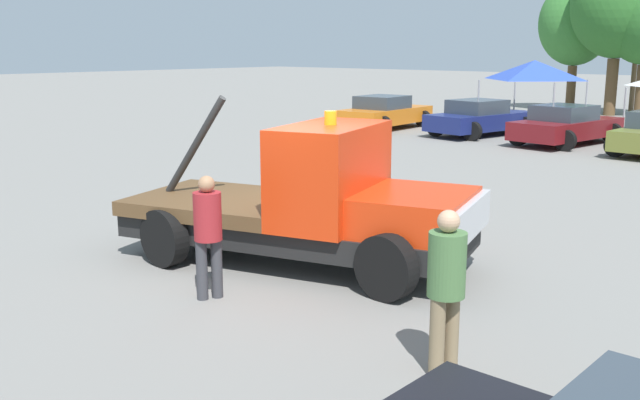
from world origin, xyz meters
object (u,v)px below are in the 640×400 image
(parked_car_maroon, at_px, (566,125))
(tree_center, at_px, (576,24))
(person_near_truck, at_px, (446,281))
(parked_car_orange, at_px, (384,113))
(tree_left, at_px, (618,5))
(canopy_tent_blue, at_px, (534,70))
(tow_truck, at_px, (315,206))
(parked_car_navy, at_px, (480,118))
(person_at_hood, at_px, (208,228))

(parked_car_maroon, relative_size, tree_center, 0.71)
(person_near_truck, relative_size, parked_car_orange, 0.37)
(parked_car_orange, relative_size, tree_left, 0.59)
(canopy_tent_blue, bearing_deg, tow_truck, -73.48)
(person_near_truck, bearing_deg, canopy_tent_blue, 124.08)
(parked_car_maroon, bearing_deg, person_near_truck, -153.09)
(parked_car_navy, bearing_deg, tree_left, 6.09)
(tow_truck, height_order, canopy_tent_blue, canopy_tent_blue)
(parked_car_orange, bearing_deg, person_near_truck, -145.51)
(parked_car_navy, bearing_deg, tree_center, 17.77)
(tow_truck, distance_m, parked_car_orange, 18.62)
(tow_truck, distance_m, tree_left, 28.37)
(canopy_tent_blue, bearing_deg, parked_car_maroon, -50.94)
(tree_center, bearing_deg, canopy_tent_blue, -76.12)
(tow_truck, xyz_separation_m, tree_left, (-5.56, 27.49, 4.27))
(parked_car_navy, bearing_deg, person_at_hood, -151.62)
(parked_car_navy, xyz_separation_m, canopy_tent_blue, (0.47, 3.35, 1.70))
(parked_car_orange, bearing_deg, parked_car_navy, -85.68)
(parked_car_orange, height_order, parked_car_maroon, same)
(parked_car_maroon, bearing_deg, canopy_tent_blue, 46.50)
(tow_truck, distance_m, canopy_tent_blue, 20.35)
(tow_truck, distance_m, parked_car_navy, 17.28)
(parked_car_navy, xyz_separation_m, tree_center, (-1.85, 12.73, 3.76))
(parked_car_maroon, distance_m, tree_left, 12.82)
(person_near_truck, xyz_separation_m, tree_center, (-11.52, 30.71, 3.43))
(canopy_tent_blue, bearing_deg, person_at_hood, -75.08)
(tow_truck, distance_m, parked_car_maroon, 16.07)
(parked_car_orange, relative_size, canopy_tent_blue, 1.43)
(person_near_truck, height_order, parked_car_orange, person_near_truck)
(tree_center, bearing_deg, person_near_truck, -69.43)
(tow_truck, bearing_deg, parked_car_orange, 106.40)
(person_at_hood, distance_m, parked_car_orange, 20.30)
(person_near_truck, distance_m, parked_car_orange, 22.15)
(parked_car_orange, distance_m, parked_car_navy, 4.03)
(parked_car_orange, xyz_separation_m, parked_car_maroon, (7.41, 0.27, -0.00))
(person_at_hood, height_order, canopy_tent_blue, canopy_tent_blue)
(tow_truck, bearing_deg, canopy_tent_blue, 89.58)
(parked_car_navy, relative_size, tree_left, 0.60)
(person_near_truck, height_order, parked_car_navy, person_near_truck)
(canopy_tent_blue, xyz_separation_m, tree_center, (-2.32, 9.38, 2.07))
(tree_left, bearing_deg, tow_truck, -78.57)
(person_near_truck, bearing_deg, tow_truck, 162.13)
(parked_car_navy, distance_m, tree_left, 12.27)
(parked_car_navy, height_order, parked_car_maroon, same)
(parked_car_orange, relative_size, parked_car_maroon, 0.98)
(person_near_truck, xyz_separation_m, parked_car_orange, (-13.67, 17.43, -0.33))
(person_at_hood, xyz_separation_m, parked_car_maroon, (-2.77, 17.83, -0.30))
(person_near_truck, height_order, tree_left, tree_left)
(tree_left, bearing_deg, canopy_tent_blue, -91.52)
(tow_truck, relative_size, tree_center, 0.87)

